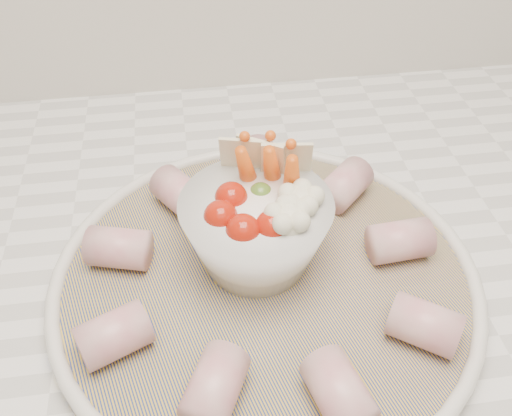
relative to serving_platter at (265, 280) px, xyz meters
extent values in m
cube|color=silver|center=(0.00, 0.03, -0.03)|extent=(2.04, 0.62, 0.04)
cylinder|color=navy|center=(0.00, 0.00, 0.00)|extent=(0.43, 0.43, 0.01)
torus|color=silver|center=(0.00, 0.00, 0.00)|extent=(0.35, 0.35, 0.01)
sphere|color=#A81A0A|center=(-0.03, 0.01, 0.07)|extent=(0.03, 0.03, 0.03)
sphere|color=#A81A0A|center=(-0.02, -0.01, 0.07)|extent=(0.03, 0.03, 0.03)
sphere|color=#A81A0A|center=(0.00, -0.01, 0.07)|extent=(0.03, 0.03, 0.03)
sphere|color=#A81A0A|center=(-0.02, 0.03, 0.07)|extent=(0.03, 0.03, 0.03)
sphere|color=#4A7125|center=(0.00, 0.04, 0.06)|extent=(0.02, 0.02, 0.02)
cone|color=#DA5414|center=(-0.01, 0.05, 0.07)|extent=(0.03, 0.04, 0.06)
cone|color=#DA5414|center=(0.01, 0.05, 0.07)|extent=(0.03, 0.04, 0.06)
cone|color=#DA5414|center=(0.03, 0.04, 0.07)|extent=(0.03, 0.04, 0.06)
sphere|color=white|center=(0.03, 0.01, 0.07)|extent=(0.03, 0.03, 0.03)
sphere|color=white|center=(0.02, 0.00, 0.07)|extent=(0.03, 0.03, 0.03)
cube|color=beige|center=(0.01, 0.06, 0.08)|extent=(0.04, 0.03, 0.04)
cube|color=beige|center=(0.02, 0.06, 0.08)|extent=(0.04, 0.02, 0.04)
cube|color=beige|center=(-0.01, 0.07, 0.08)|extent=(0.04, 0.02, 0.04)
cylinder|color=#B75362|center=(0.11, 0.01, 0.02)|extent=(0.05, 0.04, 0.03)
cylinder|color=#B75362|center=(0.09, 0.08, 0.02)|extent=(0.06, 0.06, 0.03)
cylinder|color=#B75362|center=(0.01, 0.13, 0.02)|extent=(0.04, 0.05, 0.03)
cylinder|color=#B75362|center=(-0.06, 0.09, 0.02)|extent=(0.06, 0.06, 0.03)
cylinder|color=#B75362|center=(-0.12, 0.03, 0.02)|extent=(0.06, 0.05, 0.03)
cylinder|color=#B75362|center=(-0.12, -0.05, 0.02)|extent=(0.06, 0.05, 0.03)
cylinder|color=#B75362|center=(-0.05, -0.10, 0.02)|extent=(0.05, 0.06, 0.03)
cylinder|color=#B75362|center=(0.03, -0.12, 0.02)|extent=(0.04, 0.06, 0.03)
cylinder|color=#B75362|center=(0.10, -0.08, 0.02)|extent=(0.06, 0.06, 0.03)
camera|label=1|loc=(-0.05, -0.30, 0.36)|focal=40.00mm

